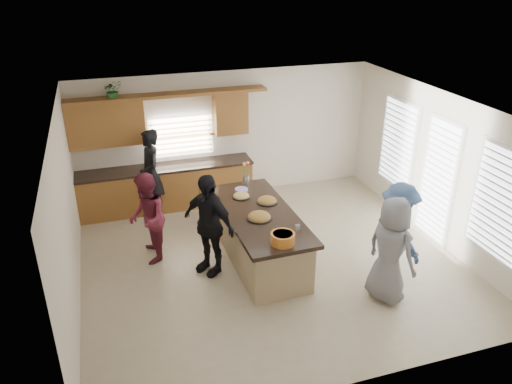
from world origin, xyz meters
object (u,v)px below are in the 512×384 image
object	(u,v)px
woman_right_back	(397,231)
salad_bowl	(283,238)
island	(259,237)
woman_right_front	(391,250)
woman_left_back	(151,174)
woman_left_mid	(147,218)
woman_left_front	(208,224)

from	to	relation	value
woman_right_back	salad_bowl	bearing A→B (deg)	86.49
island	salad_bowl	xyz separation A→B (m)	(0.02, -1.08, 0.59)
woman_right_back	woman_right_front	world-z (taller)	woman_right_front
salad_bowl	woman_left_back	bearing A→B (deg)	115.44
woman_left_back	woman_right_back	world-z (taller)	woman_left_back
salad_bowl	woman_right_back	world-z (taller)	woman_right_back
woman_left_mid	woman_right_back	xyz separation A→B (m)	(3.86, -1.75, 0.03)
island	woman_left_back	bearing A→B (deg)	123.39
woman_right_front	woman_left_back	bearing A→B (deg)	19.13
woman_right_front	woman_left_front	bearing A→B (deg)	37.81
island	woman_left_mid	bearing A→B (deg)	160.32
island	woman_left_mid	size ratio (longest dim) A/B	1.66
woman_left_front	woman_right_front	world-z (taller)	woman_left_front
salad_bowl	woman_left_front	size ratio (longest dim) A/B	0.21
woman_right_front	woman_left_mid	bearing A→B (deg)	36.92
woman_left_back	woman_right_back	xyz separation A→B (m)	(3.58, -3.40, -0.09)
woman_left_front	island	bearing A→B (deg)	58.59
salad_bowl	woman_left_mid	size ratio (longest dim) A/B	0.23
salad_bowl	woman_left_mid	bearing A→B (deg)	137.84
island	salad_bowl	size ratio (longest dim) A/B	7.23
woman_left_mid	woman_left_front	size ratio (longest dim) A/B	0.91
salad_bowl	island	bearing A→B (deg)	91.13
woman_left_back	woman_left_front	distance (m)	2.42
island	woman_right_back	xyz separation A→B (m)	(2.01, -1.13, 0.40)
woman_left_mid	woman_right_front	size ratio (longest dim) A/B	0.94
woman_right_back	woman_right_front	xyz separation A→B (m)	(-0.43, -0.51, 0.02)
salad_bowl	woman_right_back	bearing A→B (deg)	-1.60
woman_left_back	island	bearing A→B (deg)	28.37
woman_left_mid	woman_left_front	bearing A→B (deg)	57.77
woman_left_back	woman_left_mid	world-z (taller)	woman_left_back
woman_left_mid	salad_bowl	bearing A→B (deg)	51.29
woman_left_mid	woman_right_front	bearing A→B (deg)	60.06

